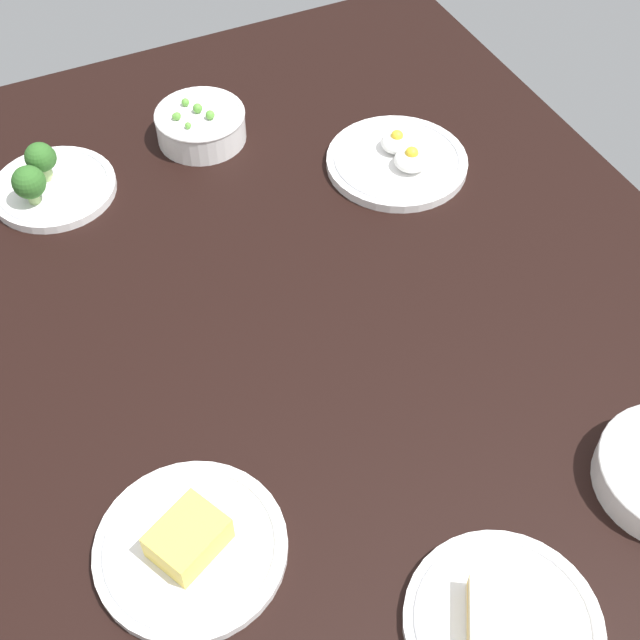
% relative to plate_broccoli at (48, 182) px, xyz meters
% --- Properties ---
extents(dining_table, '(1.43, 1.09, 0.04)m').
position_rel_plate_broccoli_xyz_m(dining_table, '(-0.41, -0.25, -0.04)').
color(dining_table, black).
rests_on(dining_table, ground).
extents(plate_broccoli, '(0.18, 0.18, 0.08)m').
position_rel_plate_broccoli_xyz_m(plate_broccoli, '(0.00, 0.00, 0.00)').
color(plate_broccoli, white).
rests_on(plate_broccoli, dining_table).
extents(bowl_peas, '(0.14, 0.14, 0.06)m').
position_rel_plate_broccoli_xyz_m(bowl_peas, '(0.03, -0.25, 0.01)').
color(bowl_peas, white).
rests_on(bowl_peas, dining_table).
extents(plate_eggs, '(0.22, 0.22, 0.05)m').
position_rel_plate_broccoli_xyz_m(plate_eggs, '(-0.17, -0.49, -0.01)').
color(plate_eggs, white).
rests_on(plate_eggs, dining_table).
extents(plate_sandwich, '(0.20, 0.20, 0.04)m').
position_rel_plate_broccoli_xyz_m(plate_sandwich, '(-0.84, -0.25, -0.01)').
color(plate_sandwich, white).
rests_on(plate_sandwich, dining_table).
extents(plate_cheese, '(0.21, 0.21, 0.05)m').
position_rel_plate_broccoli_xyz_m(plate_cheese, '(-0.63, 0.01, -0.01)').
color(plate_cheese, white).
rests_on(plate_cheese, dining_table).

